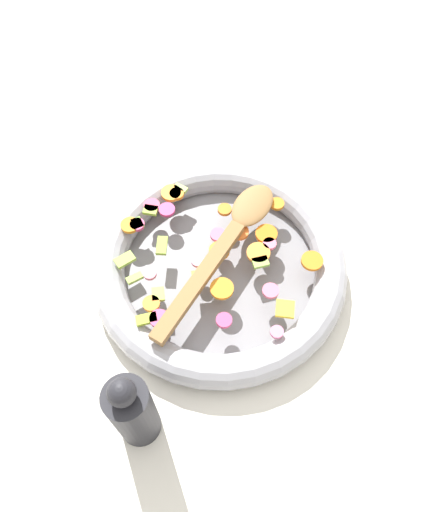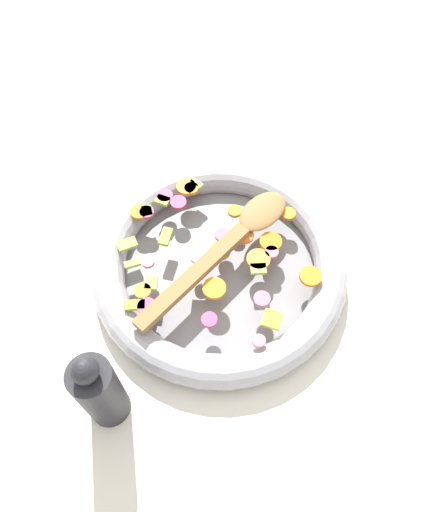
% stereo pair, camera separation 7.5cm
% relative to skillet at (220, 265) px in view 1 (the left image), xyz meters
% --- Properties ---
extents(ground_plane, '(4.00, 4.00, 0.00)m').
position_rel_skillet_xyz_m(ground_plane, '(0.00, 0.00, -0.02)').
color(ground_plane, silver).
extents(skillet, '(0.39, 0.39, 0.05)m').
position_rel_skillet_xyz_m(skillet, '(0.00, 0.00, 0.00)').
color(skillet, slate).
rests_on(skillet, ground_plane).
extents(chopped_vegetables, '(0.32, 0.29, 0.01)m').
position_rel_skillet_xyz_m(chopped_vegetables, '(-0.01, 0.01, 0.03)').
color(chopped_vegetables, orange).
rests_on(chopped_vegetables, skillet).
extents(wooden_spoon, '(0.21, 0.28, 0.01)m').
position_rel_skillet_xyz_m(wooden_spoon, '(0.01, 0.02, 0.04)').
color(wooden_spoon, olive).
rests_on(wooden_spoon, chopped_vegetables).
extents(pepper_mill, '(0.06, 0.06, 0.17)m').
position_rel_skillet_xyz_m(pepper_mill, '(-0.12, -0.23, 0.05)').
color(pepper_mill, '#232328').
rests_on(pepper_mill, ground_plane).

